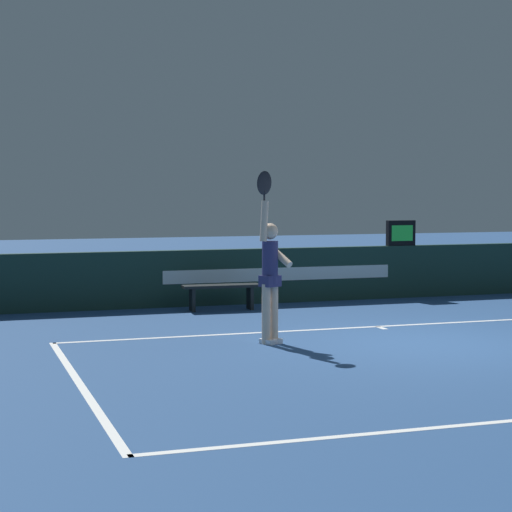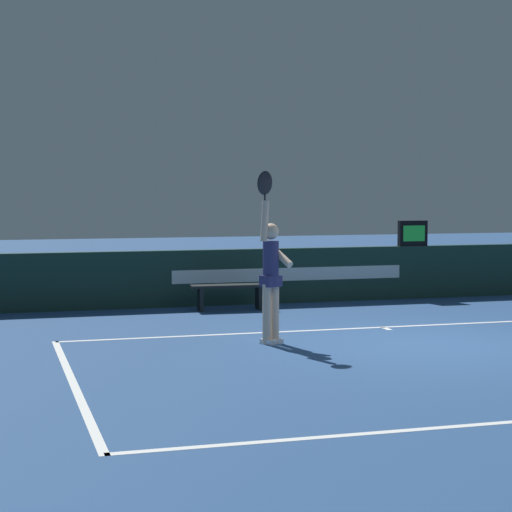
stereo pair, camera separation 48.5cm
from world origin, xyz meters
name	(u,v)px [view 2 (the right image)]	position (x,y,z in m)	size (l,w,h in m)	color
ground_plane	(431,344)	(0.00, 0.00, 0.00)	(60.00, 60.00, 0.00)	navy
court_lines	(475,359)	(0.00, -1.22, 0.00)	(10.38, 5.99, 0.00)	white
back_wall	(309,275)	(0.00, 5.20, 0.53)	(15.08, 0.19, 1.07)	#19342C
speed_display	(413,233)	(2.21, 5.20, 1.32)	(0.61, 0.14, 0.52)	black
tennis_player	(271,272)	(-2.18, 0.71, 1.03)	(0.54, 0.49, 2.49)	beige
tennis_ball	(268,175)	(-2.20, 0.78, 2.41)	(0.07, 0.07, 0.07)	#C6E238
courtside_bench_near	(230,291)	(-1.82, 4.45, 0.36)	(1.45, 0.43, 0.47)	black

